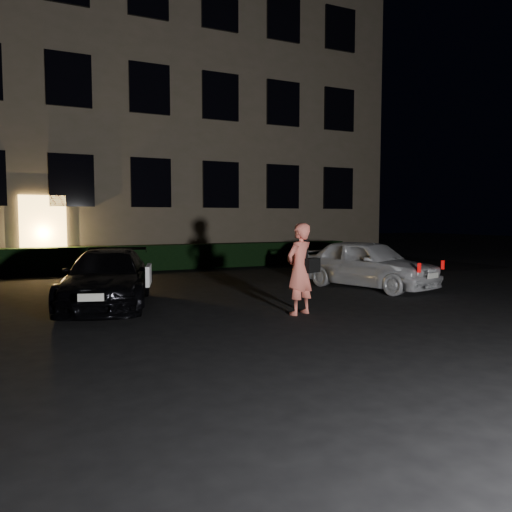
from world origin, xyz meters
name	(u,v)px	position (x,y,z in m)	size (l,w,h in m)	color
ground	(322,334)	(0.00, 0.00, 0.00)	(80.00, 80.00, 0.00)	black
building	(127,116)	(0.00, 14.99, 6.00)	(20.00, 8.11, 12.00)	brown
hedge	(155,257)	(0.00, 10.50, 0.42)	(15.00, 0.70, 0.85)	black
sedan	(108,278)	(-2.59, 3.89, 0.56)	(2.60, 4.17, 1.13)	black
hatch	(367,264)	(3.77, 3.76, 0.62)	(2.44, 3.92, 1.25)	silver
man	(300,269)	(0.46, 1.48, 0.85)	(0.78, 0.59, 1.68)	#E46B59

